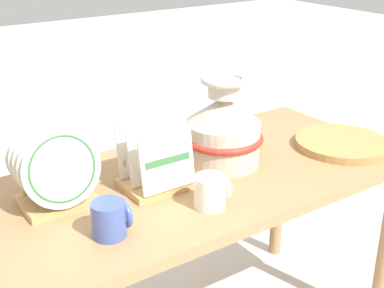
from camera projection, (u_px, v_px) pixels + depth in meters
name	position (u px, v px, depth m)	size (l,w,h in m)	color
display_table	(192.00, 200.00, 1.75)	(1.46, 0.68, 0.71)	#9E754C
ceramic_vase	(223.00, 128.00, 1.76)	(0.27, 0.27, 0.30)	beige
dish_rack_round_plates	(55.00, 172.00, 1.49)	(0.22, 0.18, 0.25)	tan
dish_rack_square_plates	(155.00, 169.00, 1.62)	(0.20, 0.18, 0.20)	tan
wicker_charger_stack	(342.00, 143.00, 1.92)	(0.33, 0.33, 0.03)	#AD7F47
mug_cobalt_glaze	(111.00, 219.00, 1.37)	(0.10, 0.09, 0.10)	#42569E
mug_cream_glaze	(212.00, 191.00, 1.51)	(0.10, 0.09, 0.10)	silver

